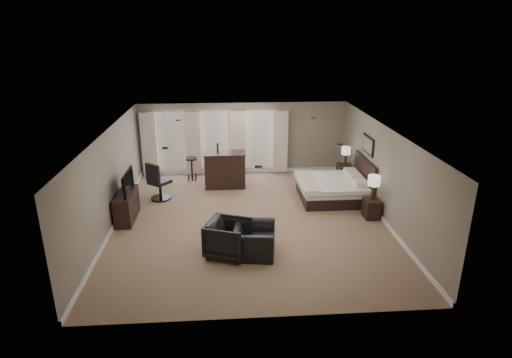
{
  "coord_description": "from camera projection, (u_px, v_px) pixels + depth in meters",
  "views": [
    {
      "loc": [
        -0.63,
        -10.92,
        5.2
      ],
      "look_at": [
        0.2,
        0.4,
        1.1
      ],
      "focal_mm": 30.0,
      "sensor_mm": 36.0,
      "label": 1
    }
  ],
  "objects": [
    {
      "name": "desk_chair",
      "position": [
        160.0,
        181.0,
        13.34
      ],
      "size": [
        0.88,
        0.88,
        1.23
      ],
      "primitive_type": "cube",
      "rotation": [
        0.0,
        0.0,
        2.47
      ],
      "color": "black",
      "rests_on": "ground"
    },
    {
      "name": "armchair_near",
      "position": [
        254.0,
        236.0,
        10.17
      ],
      "size": [
        0.86,
        1.18,
        0.96
      ],
      "primitive_type": "imported",
      "rotation": [
        0.0,
        0.0,
        1.43
      ],
      "color": "black",
      "rests_on": "ground"
    },
    {
      "name": "dresser",
      "position": [
        127.0,
        206.0,
        12.02
      ],
      "size": [
        0.45,
        1.39,
        0.8
      ],
      "primitive_type": "cube",
      "color": "black",
      "rests_on": "ground"
    },
    {
      "name": "window_bay",
      "position": [
        215.0,
        142.0,
        15.43
      ],
      "size": [
        5.25,
        0.2,
        2.3
      ],
      "color": "silver",
      "rests_on": "room"
    },
    {
      "name": "nightstand_far",
      "position": [
        344.0,
        174.0,
        14.88
      ],
      "size": [
        0.48,
        0.59,
        0.64
      ],
      "primitive_type": "cube",
      "color": "black",
      "rests_on": "ground"
    },
    {
      "name": "bar_stool_right",
      "position": [
        221.0,
        169.0,
        15.13
      ],
      "size": [
        0.42,
        0.42,
        0.81
      ],
      "primitive_type": "cube",
      "rotation": [
        0.0,
        0.0,
        -0.12
      ],
      "color": "black",
      "rests_on": "ground"
    },
    {
      "name": "lamp_near",
      "position": [
        373.0,
        188.0,
        11.96
      ],
      "size": [
        0.34,
        0.34,
        0.71
      ],
      "primitive_type": "cube",
      "color": "beige",
      "rests_on": "nightstand_near"
    },
    {
      "name": "lamp_far",
      "position": [
        346.0,
        156.0,
        14.66
      ],
      "size": [
        0.31,
        0.31,
        0.64
      ],
      "primitive_type": "cube",
      "color": "beige",
      "rests_on": "nightstand_far"
    },
    {
      "name": "room",
      "position": [
        250.0,
        177.0,
        11.61
      ],
      "size": [
        7.6,
        8.6,
        2.64
      ],
      "color": "#7E6550",
      "rests_on": "ground"
    },
    {
      "name": "nightstand_near",
      "position": [
        371.0,
        208.0,
        12.17
      ],
      "size": [
        0.41,
        0.51,
        0.55
      ],
      "primitive_type": "cube",
      "color": "black",
      "rests_on": "ground"
    },
    {
      "name": "bar_counter",
      "position": [
        225.0,
        170.0,
        14.39
      ],
      "size": [
        1.39,
        0.72,
        1.22
      ],
      "primitive_type": "cube",
      "color": "black",
      "rests_on": "ground"
    },
    {
      "name": "bar_stool_left",
      "position": [
        192.0,
        169.0,
        15.01
      ],
      "size": [
        0.47,
        0.47,
        0.85
      ],
      "primitive_type": "cube",
      "rotation": [
        0.0,
        0.0,
        -0.19
      ],
      "color": "black",
      "rests_on": "ground"
    },
    {
      "name": "tv",
      "position": [
        125.0,
        190.0,
        11.86
      ],
      "size": [
        0.63,
        1.1,
        0.14
      ],
      "primitive_type": "imported",
      "rotation": [
        0.0,
        0.0,
        1.57
      ],
      "color": "black",
      "rests_on": "dresser"
    },
    {
      "name": "wall_art",
      "position": [
        368.0,
        145.0,
        13.05
      ],
      "size": [
        0.04,
        0.96,
        0.56
      ],
      "primitive_type": "cube",
      "color": "slate",
      "rests_on": "room"
    },
    {
      "name": "armchair_far",
      "position": [
        228.0,
        237.0,
        10.1
      ],
      "size": [
        1.15,
        1.19,
        0.97
      ],
      "primitive_type": "imported",
      "rotation": [
        0.0,
        0.0,
        1.22
      ],
      "color": "black",
      "rests_on": "ground"
    },
    {
      "name": "bed",
      "position": [
        330.0,
        179.0,
        13.34
      ],
      "size": [
        2.06,
        1.96,
        1.31
      ],
      "primitive_type": "cube",
      "color": "silver",
      "rests_on": "ground"
    }
  ]
}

